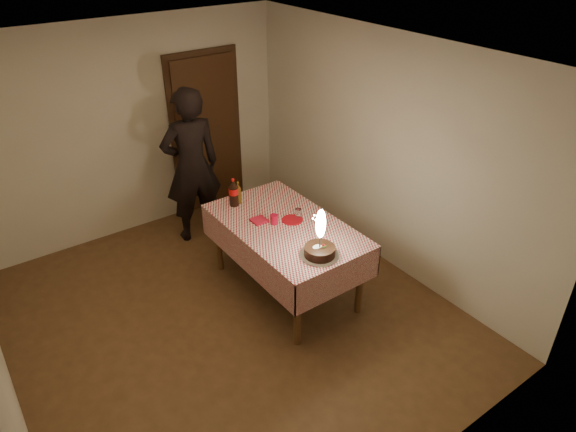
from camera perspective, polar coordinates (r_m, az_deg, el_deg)
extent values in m
cube|color=brown|center=(5.38, -6.33, -11.01)|extent=(4.00, 4.50, 0.01)
cube|color=beige|center=(6.52, -17.16, 9.02)|extent=(4.00, 0.04, 2.60)
cube|color=beige|center=(3.22, 13.69, -15.17)|extent=(4.00, 0.04, 2.60)
cube|color=beige|center=(5.73, 10.53, 6.90)|extent=(0.04, 4.50, 2.60)
cube|color=silver|center=(4.14, -8.45, 16.95)|extent=(4.00, 4.50, 0.04)
cube|color=#472814|center=(6.94, -8.98, 8.88)|extent=(0.85, 0.05, 2.05)
sphere|color=#B28C33|center=(6.78, -11.17, 7.91)|extent=(0.06, 0.06, 0.06)
cube|color=brown|center=(5.23, -0.32, -1.22)|extent=(0.90, 1.60, 0.04)
cylinder|color=brown|center=(4.81, 1.06, -10.61)|extent=(0.07, 0.07, 0.78)
cylinder|color=brown|center=(5.21, 8.01, -7.19)|extent=(0.07, 0.07, 0.78)
cylinder|color=brown|center=(5.82, -7.70, -2.69)|extent=(0.07, 0.07, 0.78)
cylinder|color=brown|center=(6.15, -1.36, -0.37)|extent=(0.07, 0.07, 0.78)
cube|color=white|center=(5.22, -0.32, -0.98)|extent=(1.02, 1.72, 0.01)
cube|color=white|center=(4.77, 5.70, -7.15)|extent=(1.02, 0.01, 0.34)
cube|color=white|center=(5.93, -5.12, 1.09)|extent=(1.02, 0.01, 0.34)
cube|color=white|center=(5.09, -4.95, -4.41)|extent=(0.01, 1.72, 0.34)
cube|color=white|center=(5.57, 3.90, -0.93)|extent=(0.01, 1.72, 0.34)
cylinder|color=white|center=(4.76, 3.52, -4.36)|extent=(0.36, 0.36, 0.01)
cylinder|color=black|center=(4.74, 3.54, -3.89)|extent=(0.29, 0.29, 0.09)
cylinder|color=white|center=(4.71, 3.25, -3.43)|extent=(0.07, 0.07, 0.00)
sphere|color=red|center=(4.72, 3.97, -3.25)|extent=(0.02, 0.02, 0.02)
cube|color=#19721E|center=(4.73, 4.18, -3.35)|extent=(0.02, 0.01, 0.00)
cube|color=#19721E|center=(4.71, 3.99, -3.48)|extent=(0.01, 0.02, 0.00)
cylinder|color=#262628|center=(4.68, 3.58, -2.85)|extent=(0.01, 0.01, 0.12)
ellipsoid|color=#FFF2BF|center=(4.58, 3.66, -0.86)|extent=(0.09, 0.09, 0.29)
sphere|color=white|center=(4.64, 3.61, -2.02)|extent=(0.04, 0.04, 0.04)
cylinder|color=#A80B16|center=(5.28, 0.48, -0.43)|extent=(0.22, 0.22, 0.01)
cylinder|color=#BA0C2B|center=(5.20, -1.56, -0.36)|extent=(0.08, 0.08, 0.10)
cylinder|color=white|center=(5.32, 1.14, 0.33)|extent=(0.07, 0.07, 0.09)
cube|color=red|center=(5.27, -3.24, -0.48)|extent=(0.15, 0.15, 0.02)
cylinder|color=black|center=(5.54, -6.04, 2.21)|extent=(0.10, 0.10, 0.22)
cylinder|color=red|center=(5.51, -6.07, 2.76)|extent=(0.10, 0.10, 0.07)
cone|color=black|center=(5.47, -6.12, 3.60)|extent=(0.10, 0.10, 0.08)
cylinder|color=red|center=(5.45, -6.15, 4.02)|extent=(0.03, 0.03, 0.02)
cylinder|color=#5D3E0F|center=(5.58, -5.55, 2.28)|extent=(0.06, 0.06, 0.18)
cone|color=#5D3E0F|center=(5.53, -5.61, 3.37)|extent=(0.06, 0.06, 0.06)
cylinder|color=olive|center=(5.51, -5.63, 3.69)|extent=(0.02, 0.02, 0.02)
imported|color=black|center=(6.22, -10.67, 5.45)|extent=(0.75, 0.55, 1.92)
cube|color=black|center=(6.09, -11.70, 11.71)|extent=(0.14, 0.11, 0.10)
cylinder|color=black|center=(6.16, -11.93, 11.91)|extent=(0.09, 0.09, 0.08)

